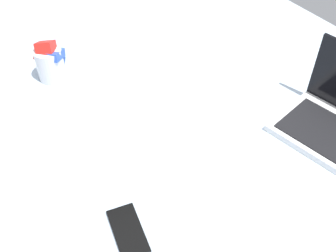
{
  "coord_description": "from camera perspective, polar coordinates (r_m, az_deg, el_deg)",
  "views": [
    {
      "loc": [
        85.1,
        -65.5,
        106.63
      ],
      "look_at": [
        17.75,
        -18.35,
        24.0
      ],
      "focal_mm": 45.01,
      "sensor_mm": 36.0,
      "label": 1
    }
  ],
  "objects": [
    {
      "name": "bed_mattress",
      "position": [
        1.45,
        1.92,
        2.84
      ],
      "size": [
        180.0,
        140.0,
        18.0
      ],
      "primitive_type": "cube",
      "color": "silver",
      "rests_on": "ground"
    },
    {
      "name": "cell_phone",
      "position": [
        1.03,
        -5.45,
        -13.96
      ],
      "size": [
        15.2,
        9.87,
        0.8
      ],
      "primitive_type": "cube",
      "rotation": [
        0.0,
        0.0,
        1.34
      ],
      "color": "black",
      "rests_on": "bed_mattress"
    },
    {
      "name": "snack_cup",
      "position": [
        1.44,
        -15.64,
        8.34
      ],
      "size": [
        10.33,
        10.06,
        14.84
      ],
      "color": "silver",
      "rests_on": "bed_mattress"
    }
  ]
}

